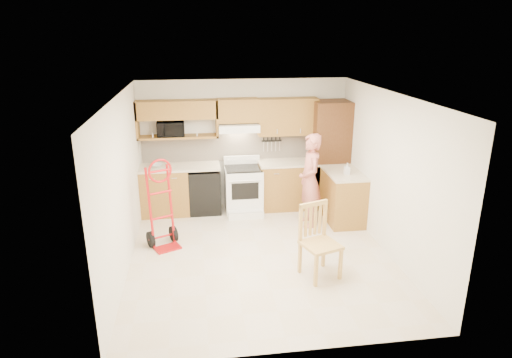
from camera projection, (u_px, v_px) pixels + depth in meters
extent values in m
cube|color=beige|center=(260.00, 256.00, 7.02)|extent=(4.00, 4.50, 0.02)
cube|color=white|center=(261.00, 95.00, 6.23)|extent=(4.00, 4.50, 0.02)
cube|color=white|center=(244.00, 144.00, 8.75)|extent=(4.00, 0.02, 2.50)
cube|color=white|center=(294.00, 250.00, 4.50)|extent=(4.00, 0.02, 2.50)
cube|color=white|center=(122.00, 186.00, 6.36)|extent=(0.02, 4.50, 2.50)
cube|color=white|center=(389.00, 174.00, 6.89)|extent=(0.02, 4.50, 2.50)
cube|color=beige|center=(244.00, 146.00, 8.74)|extent=(3.92, 0.03, 0.55)
cube|color=olive|center=(165.00, 191.00, 8.51)|extent=(0.90, 0.60, 0.90)
cube|color=black|center=(205.00, 190.00, 8.61)|extent=(0.60, 0.60, 0.85)
cube|color=olive|center=(287.00, 185.00, 8.82)|extent=(1.14, 0.60, 0.90)
cube|color=beige|center=(180.00, 167.00, 8.40)|extent=(1.50, 0.63, 0.04)
cube|color=beige|center=(288.00, 163.00, 8.67)|extent=(1.14, 0.63, 0.04)
cube|color=olive|center=(343.00, 197.00, 8.18)|extent=(0.60, 1.00, 0.90)
cube|color=beige|center=(344.00, 173.00, 8.03)|extent=(0.63, 1.00, 0.04)
cube|color=#522F18|center=(329.00, 155.00, 8.74)|extent=(0.70, 0.60, 2.10)
cube|color=olive|center=(177.00, 110.00, 8.19)|extent=(1.50, 0.33, 0.34)
cube|color=olive|center=(178.00, 137.00, 8.35)|extent=(1.50, 0.33, 0.04)
cube|color=olive|center=(238.00, 110.00, 8.35)|extent=(0.76, 0.33, 0.44)
cube|color=olive|center=(288.00, 116.00, 8.52)|extent=(1.14, 0.33, 0.70)
cube|color=white|center=(239.00, 127.00, 8.39)|extent=(0.76, 0.46, 0.14)
imported|color=black|center=(171.00, 129.00, 8.28)|extent=(0.51, 0.36, 0.28)
imported|color=#BA6559|center=(310.00, 180.00, 7.88)|extent=(0.41, 0.62, 1.68)
imported|color=white|center=(347.00, 169.00, 7.88)|extent=(0.10, 0.10, 0.21)
imported|color=white|center=(157.00, 165.00, 8.33)|extent=(0.27, 0.27, 0.06)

